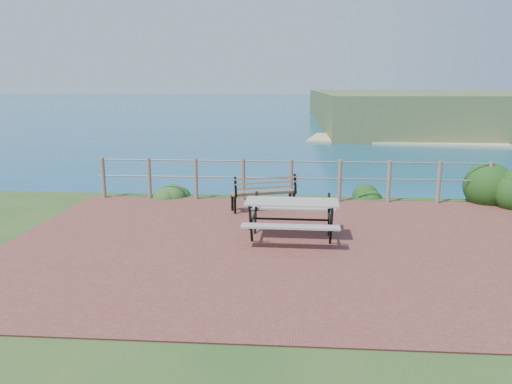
# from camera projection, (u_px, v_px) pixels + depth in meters

# --- Properties ---
(ground) EXTENTS (10.00, 7.00, 0.12)m
(ground) POSITION_uv_depth(u_px,v_px,m) (289.00, 245.00, 8.74)
(ground) COLOR brown
(ground) RESTS_ON ground
(ocean) EXTENTS (1200.00, 1200.00, 0.00)m
(ocean) POSITION_uv_depth(u_px,v_px,m) (294.00, 92.00, 203.73)
(ocean) COLOR #167784
(ocean) RESTS_ON ground
(safety_railing) EXTENTS (9.40, 0.10, 1.00)m
(safety_railing) POSITION_uv_depth(u_px,v_px,m) (291.00, 178.00, 11.89)
(safety_railing) COLOR #6B5B4C
(safety_railing) RESTS_ON ground
(picnic_table) EXTENTS (1.67, 1.43, 0.70)m
(picnic_table) POSITION_uv_depth(u_px,v_px,m) (291.00, 216.00, 8.96)
(picnic_table) COLOR gray
(picnic_table) RESTS_ON ground
(park_bench) EXTENTS (1.49, 0.83, 0.82)m
(park_bench) POSITION_uv_depth(u_px,v_px,m) (263.00, 187.00, 10.98)
(park_bench) COLOR brown
(park_bench) RESTS_ON ground
(shrub_right_edge) EXTENTS (1.17, 1.17, 1.67)m
(shrub_right_edge) POSITION_uv_depth(u_px,v_px,m) (504.00, 205.00, 11.65)
(shrub_right_edge) COLOR #1C3F13
(shrub_right_edge) RESTS_ON ground
(shrub_lip_west) EXTENTS (0.75, 0.75, 0.48)m
(shrub_lip_west) POSITION_uv_depth(u_px,v_px,m) (175.00, 197.00, 12.50)
(shrub_lip_west) COLOR #27481B
(shrub_lip_west) RESTS_ON ground
(shrub_lip_east) EXTENTS (0.72, 0.72, 0.44)m
(shrub_lip_east) POSITION_uv_depth(u_px,v_px,m) (372.00, 196.00, 12.62)
(shrub_lip_east) COLOR #1C3F13
(shrub_lip_east) RESTS_ON ground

